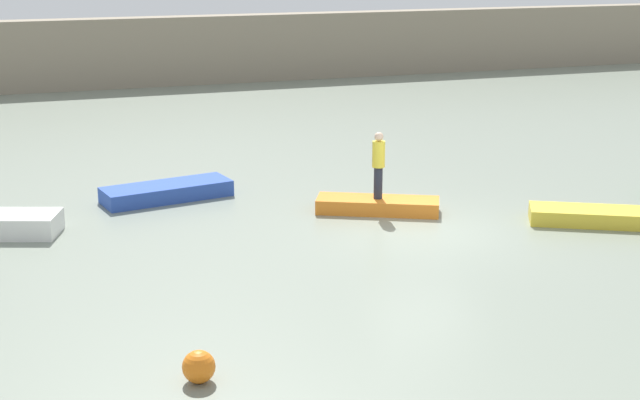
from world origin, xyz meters
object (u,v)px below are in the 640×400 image
(mooring_buoy, at_px, (199,367))
(rowboat_blue, at_px, (167,192))
(rowboat_orange, at_px, (378,205))
(rowboat_yellow, at_px, (592,216))
(person_yellow_shirt, at_px, (378,162))

(mooring_buoy, bearing_deg, rowboat_blue, 82.99)
(rowboat_blue, bearing_deg, rowboat_orange, -42.06)
(rowboat_blue, distance_m, rowboat_yellow, 10.96)
(rowboat_orange, xyz_separation_m, rowboat_yellow, (4.60, -2.58, 0.00))
(rowboat_blue, xyz_separation_m, rowboat_orange, (4.87, -2.94, -0.02))
(rowboat_blue, xyz_separation_m, mooring_buoy, (-1.32, -10.71, 0.06))
(rowboat_blue, relative_size, rowboat_yellow, 1.13)
(rowboat_blue, height_order, rowboat_orange, rowboat_blue)
(rowboat_yellow, height_order, person_yellow_shirt, person_yellow_shirt)
(rowboat_blue, bearing_deg, mooring_buoy, -107.93)
(rowboat_yellow, distance_m, person_yellow_shirt, 5.39)
(rowboat_orange, xyz_separation_m, mooring_buoy, (-6.18, -7.77, 0.08))
(person_yellow_shirt, bearing_deg, rowboat_yellow, -29.26)
(rowboat_orange, bearing_deg, mooring_buoy, -102.54)
(rowboat_orange, distance_m, mooring_buoy, 9.93)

